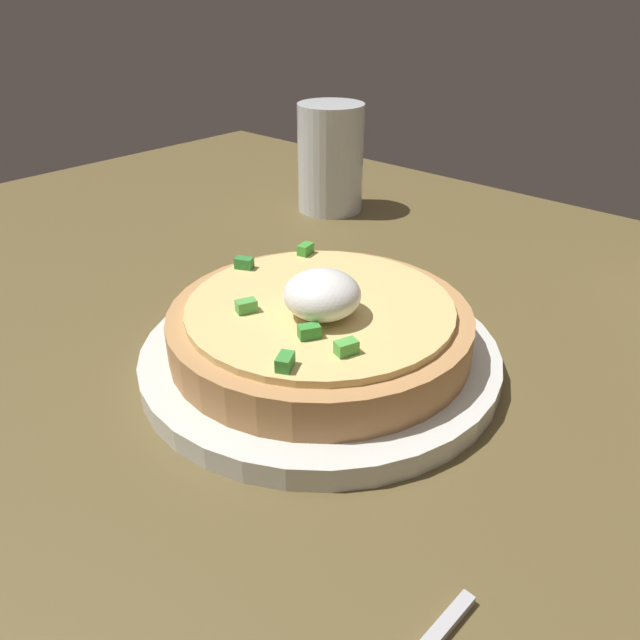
% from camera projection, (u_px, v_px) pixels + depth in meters
% --- Properties ---
extents(dining_table, '(1.20, 0.78, 0.03)m').
position_uv_depth(dining_table, '(379.00, 356.00, 0.46)').
color(dining_table, brown).
rests_on(dining_table, ground).
extents(plate, '(0.24, 0.24, 0.02)m').
position_uv_depth(plate, '(320.00, 355.00, 0.42)').
color(plate, silver).
rests_on(plate, dining_table).
extents(pizza, '(0.20, 0.20, 0.06)m').
position_uv_depth(pizza, '(320.00, 324.00, 0.41)').
color(pizza, tan).
rests_on(pizza, plate).
extents(cup_near, '(0.07, 0.07, 0.12)m').
position_uv_depth(cup_near, '(330.00, 162.00, 0.68)').
color(cup_near, silver).
rests_on(cup_near, dining_table).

